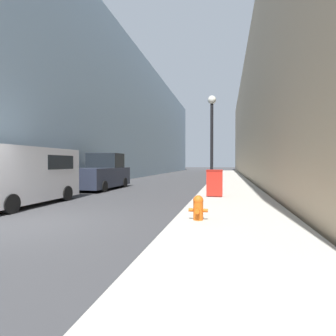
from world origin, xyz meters
The scene contains 9 objects.
ground_plane centered at (0.00, 0.00, 0.00)m, with size 200.00×200.00×0.00m, color #38383A.
sidewalk_right centered at (5.47, 18.00, 0.07)m, with size 3.24×60.00×0.15m.
building_left_glass centered at (-10.34, 26.00, 7.16)m, with size 12.00×60.00×14.32m.
building_right_stone centered at (13.19, 26.00, 6.79)m, with size 12.00×60.00×13.57m.
fire_hydrant centered at (4.49, 0.99, 0.48)m, with size 0.50×0.38×0.64m.
trash_bin centered at (4.69, 6.02, 0.75)m, with size 0.70×0.66×1.18m.
lamppost centered at (4.36, 9.80, 3.45)m, with size 0.49×0.49×5.41m.
white_van centered at (-2.49, 2.84, 1.22)m, with size 2.17×4.80×2.21m.
pickup_truck centered at (-2.49, 9.29, 0.93)m, with size 2.28×4.83×2.25m.
Camera 1 is at (5.20, -5.75, 1.62)m, focal length 28.00 mm.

